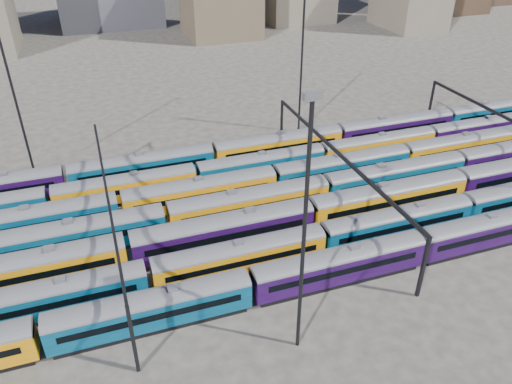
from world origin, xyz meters
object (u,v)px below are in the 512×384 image
object	(u,v)px
rake_0	(492,227)
rake_1	(397,220)
rake_2	(310,211)
mast_2	(305,227)

from	to	relation	value
rake_0	rake_1	xyz separation A→B (m)	(-10.11, 5.00, -0.03)
rake_2	mast_2	world-z (taller)	mast_2
mast_2	rake_2	bearing A→B (deg)	62.14
rake_2	mast_2	xyz separation A→B (m)	(-8.98, -17.00, 11.03)
rake_0	rake_2	world-z (taller)	rake_2
rake_2	rake_0	bearing A→B (deg)	-26.95
rake_2	rake_1	bearing A→B (deg)	-27.62
rake_0	rake_1	distance (m)	11.28
rake_0	mast_2	bearing A→B (deg)	-166.27
rake_2	mast_2	bearing A→B (deg)	-117.86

